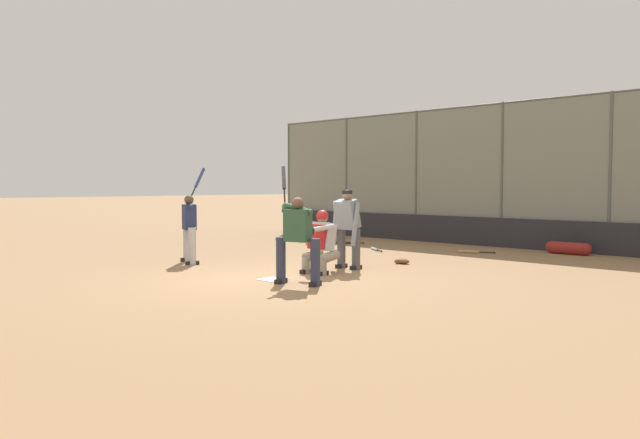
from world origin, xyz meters
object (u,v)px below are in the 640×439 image
batter_at_plate (297,237)px  equipment_bag_dugout_side (568,248)px  spare_bat_first_base_side (306,240)px  spare_bat_near_backstop (345,243)px  spare_bat_by_padding (471,252)px  batter_on_deck (190,226)px  umpire_home (347,227)px  catcher_behind_plate (320,241)px  spare_bat_third_base_side (375,249)px  fielding_glove_on_dirt (402,261)px

batter_at_plate → equipment_bag_dugout_side: (-1.41, -7.84, -0.66)m
spare_bat_first_base_side → equipment_bag_dugout_side: (-7.08, -2.03, 0.12)m
spare_bat_near_backstop → spare_bat_by_padding: size_ratio=0.92×
batter_on_deck → spare_bat_by_padding: batter_on_deck is taller
batter_on_deck → spare_bat_first_base_side: batter_on_deck is taller
spare_bat_first_base_side → spare_bat_near_backstop: bearing=-103.4°
batter_on_deck → umpire_home: bearing=-127.5°
spare_bat_near_backstop → equipment_bag_dugout_side: equipment_bag_dugout_side is taller
spare_bat_by_padding → equipment_bag_dugout_side: (-1.85, -1.40, 0.12)m
catcher_behind_plate → spare_bat_first_base_side: 6.81m
catcher_behind_plate → spare_bat_third_base_side: (1.90, -4.03, -0.60)m
umpire_home → spare_bat_near_backstop: umpire_home is taller
batter_at_plate → spare_bat_near_backstop: batter_at_plate is taller
spare_bat_third_base_side → equipment_bag_dugout_side: size_ratio=0.64×
catcher_behind_plate → spare_bat_first_base_side: catcher_behind_plate is taller
spare_bat_near_backstop → equipment_bag_dugout_side: bearing=166.4°
batter_on_deck → spare_bat_first_base_side: 5.74m
spare_bat_by_padding → fielding_glove_on_dirt: fielding_glove_on_dirt is taller
spare_bat_near_backstop → umpire_home: bearing=101.7°
spare_bat_third_base_side → spare_bat_first_base_side: same height
batter_at_plate → umpire_home: 2.22m
umpire_home → spare_bat_first_base_side: (4.95, -3.72, -0.82)m
batter_on_deck → spare_bat_by_padding: size_ratio=2.43×
batter_at_plate → umpire_home: batter_at_plate is taller
spare_bat_by_padding → equipment_bag_dugout_side: bearing=-164.6°
catcher_behind_plate → spare_bat_third_base_side: bearing=-69.0°
spare_bat_by_padding → equipment_bag_dugout_side: equipment_bag_dugout_side is taller
batter_at_plate → spare_bat_near_backstop: size_ratio=2.58×
batter_on_deck → spare_bat_first_base_side: (1.84, -5.38, -0.77)m
spare_bat_third_base_side → spare_bat_near_backstop: bearing=8.2°
fielding_glove_on_dirt → equipment_bag_dugout_side: equipment_bag_dugout_side is taller
batter_on_deck → spare_bat_first_base_side: size_ratio=2.57×
umpire_home → equipment_bag_dugout_side: umpire_home is taller
catcher_behind_plate → spare_bat_by_padding: 5.25m
catcher_behind_plate → umpire_home: size_ratio=0.76×
equipment_bag_dugout_side → umpire_home: bearing=69.6°
spare_bat_by_padding → batter_on_deck: bearing=38.9°
spare_bat_by_padding → catcher_behind_plate: bearing=65.8°
spare_bat_near_backstop → spare_bat_first_base_side: same height
batter_on_deck → equipment_bag_dugout_side: (-5.24, -7.42, -0.65)m
umpire_home → batter_on_deck: bearing=24.2°
spare_bat_first_base_side → equipment_bag_dugout_side: 7.37m
spare_bat_by_padding → spare_bat_third_base_side: same height
spare_bat_first_base_side → spare_bat_third_base_side: bearing=-125.1°
batter_at_plate → fielding_glove_on_dirt: 3.62m
catcher_behind_plate → spare_bat_third_base_side: size_ratio=1.67×
batter_at_plate → fielding_glove_on_dirt: (0.41, -3.52, -0.75)m
batter_at_plate → fielding_glove_on_dirt: batter_at_plate is taller
batter_at_plate → catcher_behind_plate: size_ratio=1.67×
batter_at_plate → spare_bat_by_padding: batter_at_plate is taller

